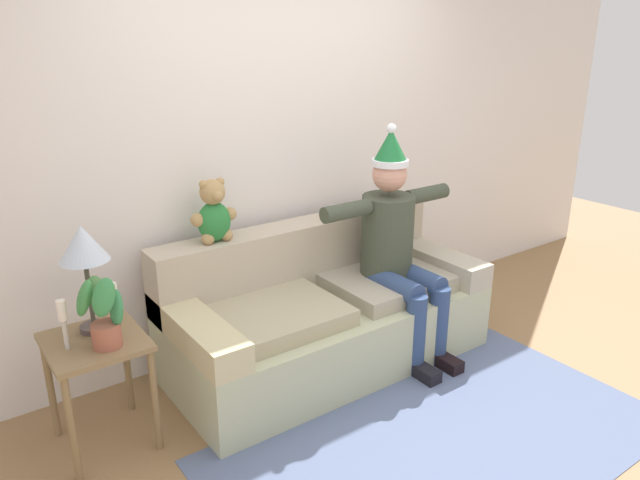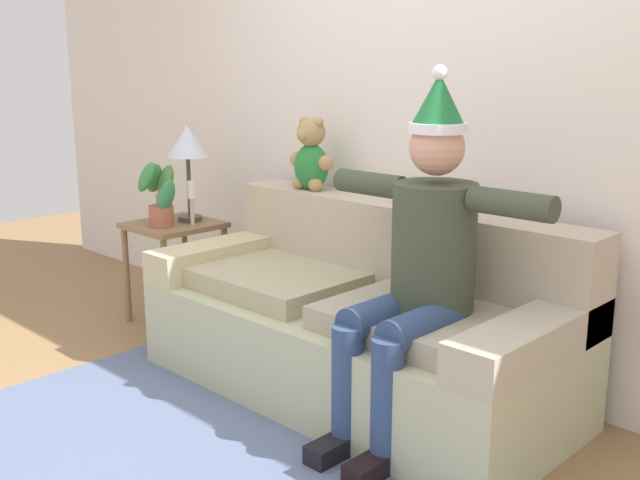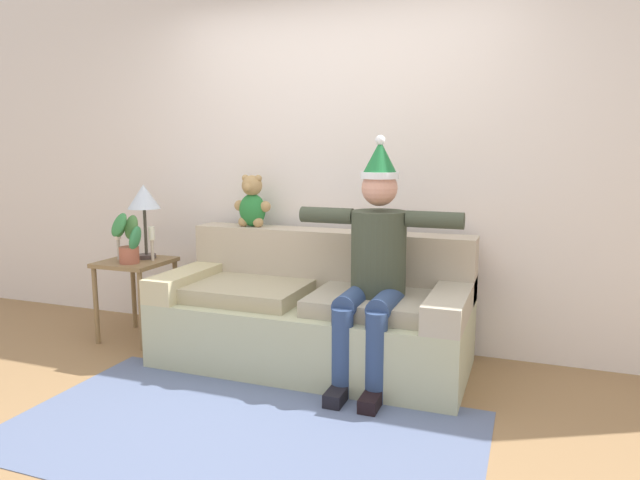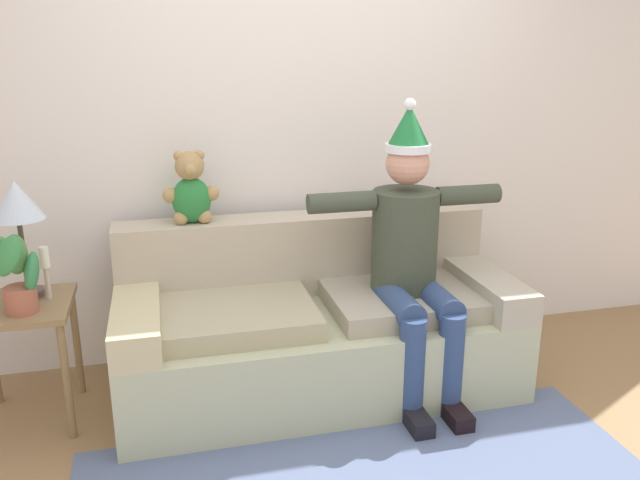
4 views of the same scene
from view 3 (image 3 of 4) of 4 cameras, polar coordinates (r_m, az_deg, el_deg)
name	(u,v)px [view 3 (image 3 of 4)]	position (r m, az deg, el deg)	size (l,w,h in m)	color
ground_plane	(244,428)	(3.11, -7.63, -18.11)	(10.00, 10.00, 0.00)	#937048
back_wall	(341,159)	(4.20, 2.08, 8.11)	(7.00, 0.10, 2.70)	silver
couch	(315,313)	(3.86, -0.52, -7.34)	(2.03, 0.91, 0.86)	#B3B692
person_seated	(374,260)	(3.46, 5.45, -2.01)	(1.02, 0.77, 1.50)	#3C4333
teddy_bear	(252,203)	(4.22, -6.79, 3.66)	(0.29, 0.17, 0.38)	#277B37
side_table	(136,274)	(4.49, -17.90, -3.28)	(0.46, 0.48, 0.60)	olive
table_lamp	(144,200)	(4.47, -17.16, 3.80)	(0.24, 0.24, 0.56)	#4E4140
potted_plant	(127,238)	(4.34, -18.66, 0.17)	(0.24, 0.25, 0.40)	#A45843
candle_tall	(118,238)	(4.51, -19.51, 0.19)	(0.04, 0.04, 0.25)	beige
candle_short	(152,239)	(4.40, -16.43, 0.14)	(0.04, 0.04, 0.25)	beige
area_rug	(240,431)	(3.08, -8.00, -18.35)	(2.41, 1.35, 0.01)	slate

